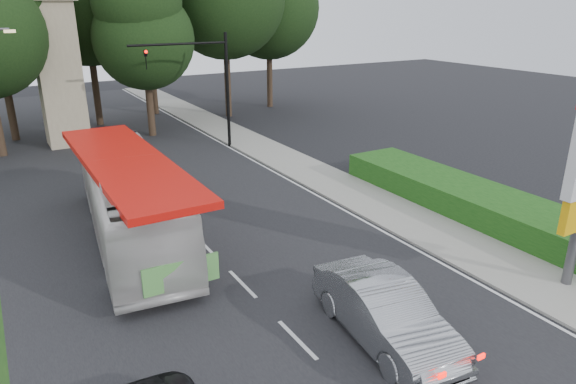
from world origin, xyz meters
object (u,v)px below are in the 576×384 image
transit_bus (130,200)px  sedan_silver (385,312)px  monument (58,66)px  traffic_signal_mast (207,75)px

transit_bus → sedan_silver: bearing=-61.0°
monument → sedan_silver: 27.79m
traffic_signal_mast → sedan_silver: (-3.59, -21.16, -3.81)m
monument → transit_bus: 17.43m
traffic_signal_mast → transit_bus: (-7.84, -11.08, -3.02)m
transit_bus → sedan_silver: size_ratio=2.26×
transit_bus → sedan_silver: transit_bus is taller
monument → sedan_silver: bearing=-81.4°
traffic_signal_mast → transit_bus: bearing=-125.3°
sedan_silver → transit_bus: bearing=119.4°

